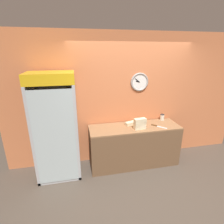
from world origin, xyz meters
TOP-DOWN VIEW (x-y plane):
  - ground_plane at (0.00, 0.00)m, footprint 14.00×14.00m
  - wall_back at (0.00, 1.18)m, footprint 5.20×0.10m
  - prep_counter at (0.00, 0.84)m, footprint 1.86×0.58m
  - beverage_cooler at (-1.53, 0.87)m, footprint 0.78×0.62m
  - sandwich_stack_bottom at (0.06, 0.71)m, footprint 0.25×0.13m
  - sandwich_stack_middle at (0.06, 0.71)m, footprint 0.25×0.14m
  - sandwich_stack_top at (0.06, 0.71)m, footprint 0.25×0.13m
  - sandwich_flat_left at (-0.06, 0.95)m, footprint 0.24×0.16m
  - chefs_knife at (0.45, 0.76)m, footprint 0.25×0.25m
  - condiment_jar at (0.71, 1.06)m, footprint 0.09×0.09m

SIDE VIEW (x-z plane):
  - ground_plane at x=0.00m, z-range 0.00..0.00m
  - prep_counter at x=0.00m, z-range 0.00..0.87m
  - chefs_knife at x=0.45m, z-range 0.87..0.89m
  - sandwich_flat_left at x=-0.06m, z-range 0.87..0.93m
  - sandwich_stack_bottom at x=0.06m, z-range 0.87..0.94m
  - condiment_jar at x=0.71m, z-range 0.87..1.00m
  - sandwich_stack_middle at x=0.06m, z-range 0.94..1.01m
  - sandwich_stack_top at x=0.06m, z-range 1.01..1.09m
  - beverage_cooler at x=-1.53m, z-range 0.09..2.09m
  - wall_back at x=0.00m, z-range 0.00..2.70m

